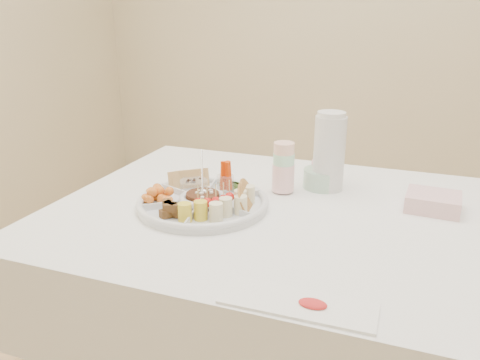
% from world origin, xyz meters
% --- Properties ---
extents(wall_back, '(4.00, 0.02, 2.70)m').
position_xyz_m(wall_back, '(0.00, 2.00, 1.35)').
color(wall_back, beige).
rests_on(wall_back, ground).
extents(dining_table, '(1.52, 1.02, 0.76)m').
position_xyz_m(dining_table, '(0.00, 0.00, 0.38)').
color(dining_table, white).
rests_on(dining_table, floor).
extents(party_tray, '(0.49, 0.49, 0.04)m').
position_xyz_m(party_tray, '(-0.32, -0.07, 0.78)').
color(party_tray, silver).
rests_on(party_tray, dining_table).
extents(bean_dip, '(0.12, 0.12, 0.04)m').
position_xyz_m(bean_dip, '(-0.32, -0.07, 0.79)').
color(bean_dip, '#331B14').
rests_on(bean_dip, party_tray).
extents(tortillas, '(0.14, 0.14, 0.07)m').
position_xyz_m(tortillas, '(-0.19, -0.04, 0.80)').
color(tortillas, '#8C5F3E').
rests_on(tortillas, party_tray).
extents(carrot_cucumber, '(0.13, 0.13, 0.09)m').
position_xyz_m(carrot_cucumber, '(-0.27, 0.06, 0.82)').
color(carrot_cucumber, '#E93D05').
rests_on(carrot_cucumber, party_tray).
extents(pita_raisins, '(0.15, 0.15, 0.07)m').
position_xyz_m(pita_raisins, '(-0.40, 0.03, 0.80)').
color(pita_raisins, '#E3AF5B').
rests_on(pita_raisins, party_tray).
extents(cherries, '(0.16, 0.16, 0.05)m').
position_xyz_m(cherries, '(-0.45, -0.09, 0.79)').
color(cherries, orange).
rests_on(cherries, party_tray).
extents(granola_chunks, '(0.13, 0.13, 0.05)m').
position_xyz_m(granola_chunks, '(-0.36, -0.19, 0.79)').
color(granola_chunks, brown).
rests_on(granola_chunks, party_tray).
extents(banana_tomato, '(0.15, 0.15, 0.10)m').
position_xyz_m(banana_tomato, '(-0.23, -0.17, 0.82)').
color(banana_tomato, '#FBDF64').
rests_on(banana_tomato, party_tray).
extents(cup_stack, '(0.08, 0.08, 0.19)m').
position_xyz_m(cup_stack, '(-0.13, 0.14, 0.85)').
color(cup_stack, silver).
rests_on(cup_stack, dining_table).
extents(thermos, '(0.10, 0.10, 0.26)m').
position_xyz_m(thermos, '(-0.00, 0.22, 0.89)').
color(thermos, silver).
rests_on(thermos, dining_table).
extents(flower_bowl, '(0.13, 0.13, 0.09)m').
position_xyz_m(flower_bowl, '(-0.02, 0.23, 0.80)').
color(flower_bowl, '#A9DABE').
rests_on(flower_bowl, dining_table).
extents(napkin_stack, '(0.16, 0.14, 0.05)m').
position_xyz_m(napkin_stack, '(0.32, 0.15, 0.78)').
color(napkin_stack, beige).
rests_on(napkin_stack, dining_table).
extents(placemat, '(0.31, 0.11, 0.01)m').
position_xyz_m(placemat, '(0.06, -0.45, 0.76)').
color(placemat, white).
rests_on(placemat, dining_table).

